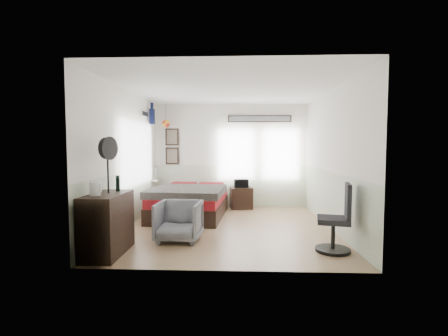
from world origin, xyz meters
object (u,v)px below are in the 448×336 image
at_px(bed, 190,202).
at_px(dresser, 107,224).
at_px(armchair, 179,221).
at_px(task_chair, 337,224).
at_px(nightstand, 241,198).

distance_m(bed, dresser, 2.75).
distance_m(armchair, task_chair, 2.54).
xyz_separation_m(armchair, nightstand, (1.08, 2.93, -0.06)).
relative_size(bed, task_chair, 2.15).
height_order(bed, task_chair, task_chair).
relative_size(bed, armchair, 3.03).
relative_size(dresser, task_chair, 0.96).
bearing_deg(armchair, bed, 96.26).
bearing_deg(armchair, task_chair, -7.52).
height_order(bed, dresser, dresser).
relative_size(nightstand, task_chair, 0.53).
height_order(bed, nightstand, bed).
bearing_deg(bed, nightstand, 45.29).
distance_m(bed, task_chair, 3.52).
xyz_separation_m(bed, nightstand, (1.18, 1.02, -0.06)).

